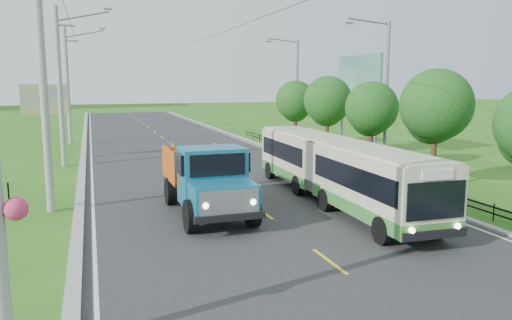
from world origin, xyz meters
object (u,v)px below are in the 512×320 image
tree_back (295,103)px  tree_fifth (327,103)px  tree_third (435,109)px  billboard_right (359,82)px  dump_truck (207,175)px  streetlight_mid (384,89)px  billboard_left (44,104)px  tree_fourth (371,111)px  streetlight_far (296,87)px  planter_far (301,149)px  pole_far (68,85)px  bus (335,166)px  planter_mid (353,165)px  pole_mid (60,86)px  planter_near (438,192)px  pole_near (44,88)px

tree_back → tree_fifth: bearing=-90.0°
tree_third → billboard_right: size_ratio=0.82×
tree_fifth → dump_truck: size_ratio=0.85×
streetlight_mid → billboard_right: bearing=74.6°
billboard_left → dump_truck: bearing=-67.4°
tree_fourth → dump_truck: size_ratio=0.79×
tree_fourth → streetlight_far: bearing=86.8°
billboard_right → planter_far: bearing=151.6°
pole_far → billboard_left: 9.17m
tree_fifth → bus: 15.00m
tree_back → billboard_left: bearing=-173.7°
planter_mid → billboard_left: 20.99m
tree_fourth → pole_mid: bearing=159.3°
tree_fifth → planter_near: size_ratio=8.66×
tree_back → bus: (-6.27, -19.45, -2.00)m
tree_fourth → pole_far: bearing=133.9°
pole_near → streetlight_far: pole_near is taller
pole_near → tree_third: 18.17m
pole_far → planter_near: (16.86, -27.00, -4.81)m
pole_mid → pole_far: 12.00m
tree_fifth → pole_near: bearing=-148.4°
planter_near → dump_truck: dump_truck is taller
planter_mid → planter_far: 8.00m
pole_mid → tree_fifth: pole_mid is taller
tree_back → streetlight_mid: streetlight_mid is taller
pole_mid → tree_fifth: size_ratio=1.72×
billboard_right → bus: (-8.71, -13.30, -3.69)m
streetlight_mid → tree_fifth: bearing=97.3°
tree_back → billboard_right: size_ratio=0.75×
pole_near → billboard_right: 23.32m
billboard_right → billboard_left: bearing=169.6°
tree_third → planter_near: size_ratio=8.96×
tree_fourth → billboard_left: size_ratio=1.04×
planter_far → billboard_left: size_ratio=0.13×
planter_far → streetlight_far: bearing=71.2°
planter_near → billboard_left: 25.78m
streetlight_far → billboard_right: (1.66, -8.00, 0.44)m
tree_fourth → bus: bearing=-130.1°
pole_near → pole_mid: 12.00m
billboard_right → streetlight_mid: bearing=-105.4°
pole_near → tree_third: bearing=-2.7°
pole_far → streetlight_mid: (18.90, -19.00, -0.19)m
pole_far → dump_truck: 27.34m
tree_back → tree_fourth: bearing=-90.0°
pole_mid → billboard_left: pole_mid is taller
billboard_left → streetlight_mid: bearing=-26.4°
planter_near → billboard_left: size_ratio=0.13×
pole_mid → dump_truck: 16.03m
tree_third → streetlight_far: streetlight_far is taller
tree_fifth → streetlight_far: size_ratio=0.64×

